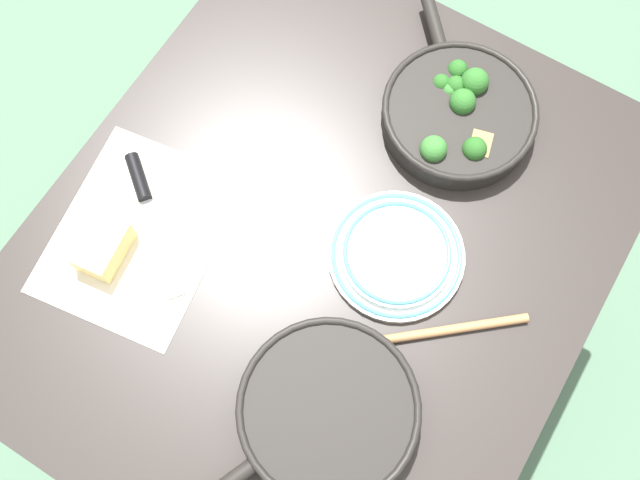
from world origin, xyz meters
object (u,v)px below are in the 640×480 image
object	(u,v)px
wooden_spoon	(393,338)
dinner_plate_stack	(397,254)
skillet_broccoli	(459,113)
grater_knife	(147,203)
skillet_eggs	(327,411)
cheese_block	(103,247)

from	to	relation	value
wooden_spoon	dinner_plate_stack	world-z (taller)	dinner_plate_stack
skillet_broccoli	grater_knife	xyz separation A→B (m)	(-0.41, 0.37, -0.02)
skillet_broccoli	wooden_spoon	distance (m)	0.41
skillet_eggs	cheese_block	world-z (taller)	skillet_eggs
skillet_broccoli	cheese_block	xyz separation A→B (m)	(-0.51, 0.38, -0.00)
skillet_broccoli	grater_knife	world-z (taller)	skillet_broccoli
grater_knife	cheese_block	world-z (taller)	cheese_block
skillet_broccoli	wooden_spoon	bearing A→B (deg)	151.64
skillet_eggs	grater_knife	size ratio (longest dim) A/B	1.80
skillet_broccoli	skillet_eggs	distance (m)	0.55
dinner_plate_stack	cheese_block	bearing A→B (deg)	120.42
skillet_broccoli	dinner_plate_stack	world-z (taller)	skillet_broccoli
cheese_block	skillet_broccoli	bearing A→B (deg)	-36.33
dinner_plate_stack	skillet_eggs	bearing A→B (deg)	-173.17
grater_knife	cheese_block	distance (m)	0.10
dinner_plate_stack	skillet_broccoli	bearing A→B (deg)	6.88
skillet_eggs	cheese_block	xyz separation A→B (m)	(0.03, 0.44, -0.00)
skillet_eggs	grater_knife	xyz separation A→B (m)	(0.14, 0.43, -0.02)
cheese_block	grater_knife	bearing A→B (deg)	-4.69
cheese_block	wooden_spoon	bearing A→B (deg)	-75.98
cheese_block	skillet_eggs	bearing A→B (deg)	-94.28
wooden_spoon	cheese_block	size ratio (longest dim) A/B	2.80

